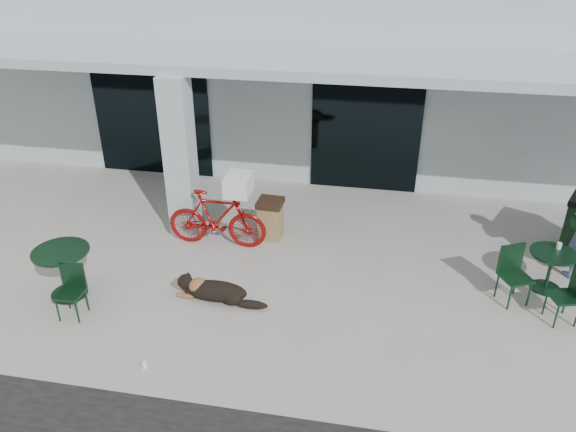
% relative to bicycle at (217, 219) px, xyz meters
% --- Properties ---
extents(ground, '(80.00, 80.00, 0.00)m').
position_rel_bicycle_xyz_m(ground, '(0.73, -1.90, -0.57)').
color(ground, '#A7A59E').
rests_on(ground, ground).
extents(building, '(22.00, 7.00, 4.50)m').
position_rel_bicycle_xyz_m(building, '(0.73, 6.60, 1.68)').
color(building, '#B1C0C9').
rests_on(building, ground).
extents(storefront_glass_left, '(2.80, 0.06, 2.70)m').
position_rel_bicycle_xyz_m(storefront_glass_left, '(-2.47, 3.08, 0.78)').
color(storefront_glass_left, black).
rests_on(storefront_glass_left, ground).
extents(storefront_glass_right, '(2.40, 0.06, 2.70)m').
position_rel_bicycle_xyz_m(storefront_glass_right, '(2.53, 3.08, 0.78)').
color(storefront_glass_right, black).
rests_on(storefront_glass_right, ground).
extents(column, '(0.50, 0.50, 3.12)m').
position_rel_bicycle_xyz_m(column, '(-0.77, 0.40, 0.99)').
color(column, '#B1C0C9').
rests_on(column, ground).
extents(overhang, '(22.00, 2.80, 0.18)m').
position_rel_bicycle_xyz_m(overhang, '(0.73, 1.70, 2.64)').
color(overhang, '#B1C0C9').
rests_on(overhang, column).
extents(bicycle, '(1.89, 0.55, 1.13)m').
position_rel_bicycle_xyz_m(bicycle, '(0.00, 0.00, 0.00)').
color(bicycle, maroon).
rests_on(bicycle, ground).
extents(laundry_basket, '(0.45, 0.60, 0.36)m').
position_rel_bicycle_xyz_m(laundry_basket, '(0.45, 0.00, 0.74)').
color(laundry_basket, white).
rests_on(laundry_basket, bicycle).
extents(dog, '(1.21, 0.47, 0.40)m').
position_rel_bicycle_xyz_m(dog, '(0.49, -1.70, -0.37)').
color(dog, black).
rests_on(dog, ground).
extents(cup_near_dog, '(0.10, 0.10, 0.10)m').
position_rel_bicycle_xyz_m(cup_near_dog, '(-0.04, -3.40, -0.52)').
color(cup_near_dog, white).
rests_on(cup_near_dog, ground).
extents(cafe_table_near, '(0.95, 0.95, 0.85)m').
position_rel_bicycle_xyz_m(cafe_table_near, '(-1.97, -2.00, -0.14)').
color(cafe_table_near, '#12341D').
rests_on(cafe_table_near, ground).
extents(cafe_chair_near, '(0.41, 0.45, 0.88)m').
position_rel_bicycle_xyz_m(cafe_chair_near, '(-1.60, -2.51, -0.13)').
color(cafe_chair_near, '#12341D').
rests_on(cafe_chair_near, ground).
extents(cafe_table_far, '(1.00, 1.00, 0.71)m').
position_rel_bicycle_xyz_m(cafe_table_far, '(5.85, -0.38, -0.21)').
color(cafe_table_far, '#12341D').
rests_on(cafe_table_far, ground).
extents(cafe_chair_far_a, '(0.60, 0.62, 0.97)m').
position_rel_bicycle_xyz_m(cafe_chair_far_a, '(5.21, -0.85, -0.08)').
color(cafe_chair_far_a, '#12341D').
rests_on(cafe_chair_far_a, ground).
extents(cafe_chair_far_b, '(0.55, 0.53, 0.92)m').
position_rel_bicycle_xyz_m(cafe_chair_far_b, '(5.87, -1.23, -0.11)').
color(cafe_chair_far_b, '#12341D').
rests_on(cafe_chair_far_b, ground).
extents(cup_on_table, '(0.10, 0.10, 0.11)m').
position_rel_bicycle_xyz_m(cup_on_table, '(5.95, -0.22, 0.20)').
color(cup_on_table, white).
rests_on(cup_on_table, cafe_table_far).
extents(trash_receptacle, '(0.50, 0.50, 0.81)m').
position_rel_bicycle_xyz_m(trash_receptacle, '(0.93, 0.46, -0.16)').
color(trash_receptacle, olive).
rests_on(trash_receptacle, ground).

